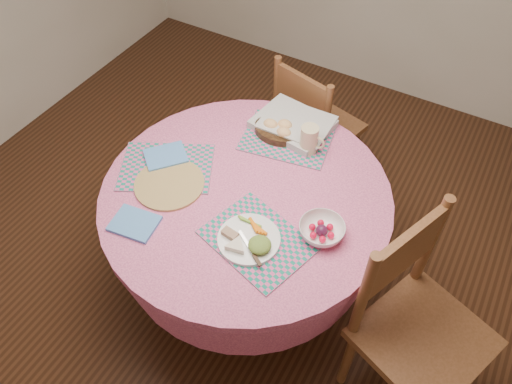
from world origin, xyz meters
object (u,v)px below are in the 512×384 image
Objects in this scene: dining_table at (246,220)px; chair_back at (313,125)px; bread_bowl at (278,129)px; fruit_bowl at (322,230)px; chair_right at (415,322)px; latte_mug at (310,139)px; wicker_trivet at (169,184)px; dinner_plate at (250,240)px.

chair_back reaches higher than dining_table.
fruit_bowl is (0.42, -0.43, -0.00)m from bread_bowl.
dining_table is 0.82m from chair_right.
latte_mug reaches higher than bread_bowl.
dining_table is at bearing -82.61° from bread_bowl.
wicker_trivet is 0.68m from fruit_bowl.
dinner_plate reaches higher than dining_table.
chair_right is at bearing -5.81° from fruit_bowl.
chair_back is 0.55m from bread_bowl.
chair_right is 0.52m from fruit_bowl.
chair_right is at bearing 148.39° from chair_back.
wicker_trivet is 0.57m from bread_bowl.
chair_right is 1.02m from bread_bowl.
chair_right is at bearing -32.46° from latte_mug.
dining_table is 5.39× the size of bread_bowl.
fruit_bowl reaches higher than wicker_trivet.
chair_right is 1.13× the size of chair_back.
dinner_plate is 0.57m from latte_mug.
chair_back is 2.98× the size of wicker_trivet.
latte_mug is at bearing 71.03° from dining_table.
fruit_bowl is at bearing 105.37° from chair_right.
chair_right reaches higher than latte_mug.
fruit_bowl is (0.22, 0.17, 0.01)m from dinner_plate.
chair_back is at bearing 115.88° from fruit_bowl.
dinner_plate reaches higher than fruit_bowl.
latte_mug is (-0.03, 0.57, 0.05)m from dinner_plate.
dining_table is 4.13× the size of wicker_trivet.
fruit_bowl reaches higher than dining_table.
chair_back is 3.64× the size of dinner_plate.
fruit_bowl is at bearing 7.02° from wicker_trivet.
latte_mug is at bearing -9.98° from bread_bowl.
dinner_plate is at bearing -87.49° from latte_mug.
chair_back reaches higher than fruit_bowl.
chair_right is at bearing -28.60° from bread_bowl.
latte_mug is (0.17, -0.03, 0.04)m from bread_bowl.
chair_right reaches higher than bread_bowl.
chair_right is 1.15m from wicker_trivet.
wicker_trivet is at bearing -116.46° from bread_bowl.
latte_mug reaches higher than dining_table.
fruit_bowl is (0.37, -0.04, 0.22)m from dining_table.
latte_mug is at bearing 121.93° from fruit_bowl.
dining_table is at bearing 104.98° from chair_right.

